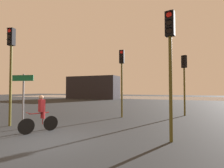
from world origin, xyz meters
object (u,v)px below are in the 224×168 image
at_px(traffic_light_near_right, 170,51).
at_px(cyclist, 41,113).
at_px(distant_building, 93,88).
at_px(direction_sign_post, 23,93).
at_px(traffic_light_far_right, 184,74).
at_px(traffic_light_center, 122,71).
at_px(traffic_light_near_left, 11,58).

relative_size(traffic_light_near_right, cyclist, 2.89).
xyz_separation_m(distant_building, traffic_light_near_right, (17.01, -25.47, 0.94)).
distance_m(traffic_light_near_right, direction_sign_post, 6.85).
relative_size(traffic_light_far_right, traffic_light_center, 0.95).
bearing_deg(direction_sign_post, traffic_light_near_right, 170.92).
height_order(distant_building, traffic_light_center, distant_building).
bearing_deg(traffic_light_far_right, traffic_light_center, 68.66).
bearing_deg(traffic_light_near_right, cyclist, 16.46).
bearing_deg(cyclist, traffic_light_near_left, 14.92).
bearing_deg(distant_building, traffic_light_center, -56.97).
distance_m(traffic_light_center, traffic_light_near_right, 5.73).
distance_m(distant_building, traffic_light_near_right, 30.64).
bearing_deg(traffic_light_near_left, distant_building, -77.30).
distance_m(distant_building, traffic_light_near_left, 27.34).
bearing_deg(distant_building, traffic_light_near_left, -70.34).
bearing_deg(direction_sign_post, distant_building, -81.46).
distance_m(traffic_light_near_right, cyclist, 5.93).
bearing_deg(traffic_light_near_right, direction_sign_post, 13.67).
bearing_deg(traffic_light_near_left, traffic_light_far_right, -145.70).
xyz_separation_m(traffic_light_near_left, direction_sign_post, (1.16, -0.23, -1.78)).
relative_size(traffic_light_near_right, direction_sign_post, 1.80).
bearing_deg(traffic_light_center, traffic_light_near_right, 121.54).
xyz_separation_m(traffic_light_near_left, cyclist, (2.45, -0.40, -2.65)).
xyz_separation_m(traffic_light_far_right, direction_sign_post, (-7.14, -7.51, -1.33)).
height_order(distant_building, direction_sign_post, distant_building).
height_order(distant_building, cyclist, distant_building).
relative_size(traffic_light_near_left, traffic_light_center, 1.11).
xyz_separation_m(traffic_light_center, cyclist, (-1.94, -5.24, -2.33)).
height_order(traffic_light_near_left, cyclist, traffic_light_near_left).
height_order(traffic_light_near_left, traffic_light_near_right, traffic_light_near_left).
distance_m(traffic_light_near_left, direction_sign_post, 2.14).
relative_size(traffic_light_near_left, cyclist, 3.12).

